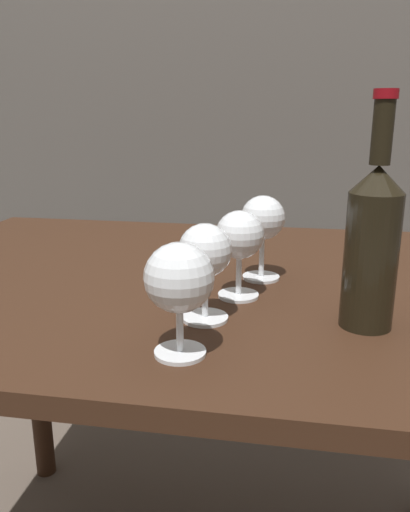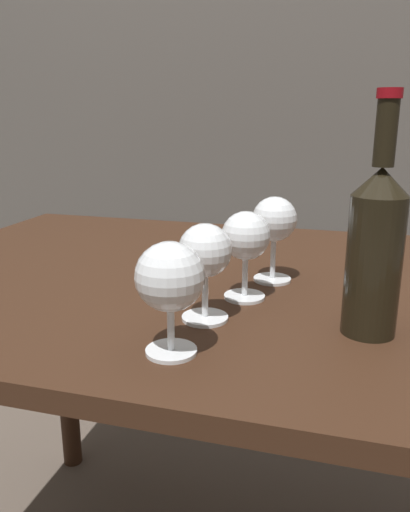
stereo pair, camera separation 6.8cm
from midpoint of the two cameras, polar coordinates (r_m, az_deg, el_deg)
name	(u,v)px [view 2 (the right image)]	position (r m, az deg, el deg)	size (l,w,h in m)	color
back_wall	(281,26)	(1.64, 9.81, 24.21)	(5.00, 0.08, 2.60)	#59544F
dining_table	(210,330)	(0.94, 2.68, -8.36)	(1.20, 0.84, 0.78)	#382114
wine_glass_chardonnay	(170,279)	(0.58, -0.64, -2.61)	(0.08, 0.08, 0.14)	white
wine_glass_white	(205,253)	(0.68, 2.87, 0.29)	(0.07, 0.07, 0.14)	white
wine_glass_rose	(246,239)	(0.77, 7.15, 1.90)	(0.07, 0.07, 0.14)	white
wine_glass_amber	(274,222)	(0.86, 10.07, 3.78)	(0.08, 0.08, 0.15)	white
wine_bottle	(375,247)	(0.68, 21.38, 0.95)	(0.07, 0.07, 0.31)	black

